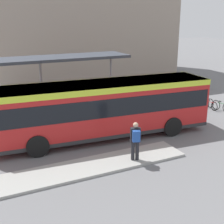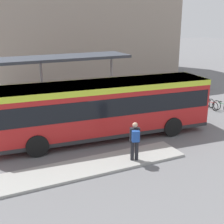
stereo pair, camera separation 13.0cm
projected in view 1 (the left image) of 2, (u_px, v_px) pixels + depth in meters
ground_plane at (102, 137)px, 17.27m from camera, size 120.00×120.00×0.00m
curb_island at (87, 167)px, 13.71m from camera, size 9.34×1.80×0.12m
city_bus at (102, 106)px, 16.74m from camera, size 12.10×3.53×3.05m
pedestrian_waiting at (136, 139)px, 13.95m from camera, size 0.52×0.56×1.81m
bicycle_green at (221, 106)px, 21.77m from camera, size 0.48×1.66×0.72m
bicycle_red at (210, 105)px, 22.30m from camera, size 0.48×1.52×0.66m
bicycle_yellow at (206, 101)px, 23.07m from camera, size 0.48×1.58×0.68m
bicycle_white at (196, 99)px, 23.60m from camera, size 0.48×1.68×0.73m
station_shelter at (40, 61)px, 19.32m from camera, size 11.52×2.58×3.95m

